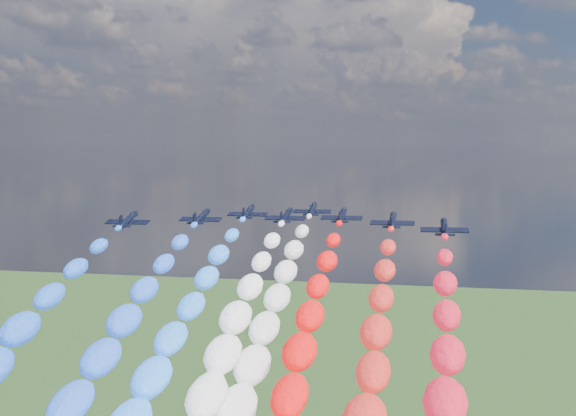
# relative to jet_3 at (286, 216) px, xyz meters

# --- Properties ---
(jet_0) EXTENTS (8.48, 11.29, 4.57)m
(jet_0) POSITION_rel_jet_3_xyz_m (-27.03, -12.38, 0.00)
(jet_0) COLOR black
(jet_1) EXTENTS (8.16, 11.06, 4.57)m
(jet_1) POSITION_rel_jet_3_xyz_m (-15.32, -5.28, 0.00)
(jet_1) COLOR black
(jet_2) EXTENTS (8.07, 10.99, 4.57)m
(jet_2) POSITION_rel_jet_3_xyz_m (-8.99, 5.81, 0.00)
(jet_2) COLOR black
(jet_3) EXTENTS (8.40, 11.23, 4.57)m
(jet_3) POSITION_rel_jet_3_xyz_m (0.00, 0.00, 0.00)
(jet_3) COLOR black
(jet_4) EXTENTS (8.38, 11.22, 4.57)m
(jet_4) POSITION_rel_jet_3_xyz_m (2.88, 14.26, 0.00)
(jet_4) COLOR black
(trail_4) EXTENTS (7.12, 112.79, 50.21)m
(trail_4) POSITION_rel_jet_3_xyz_m (2.88, -42.98, -22.51)
(trail_4) COLOR silver
(jet_5) EXTENTS (7.97, 10.92, 4.57)m
(jet_5) POSITION_rel_jet_3_xyz_m (10.54, 2.51, 0.00)
(jet_5) COLOR black
(jet_6) EXTENTS (8.03, 10.96, 4.57)m
(jet_6) POSITION_rel_jet_3_xyz_m (20.62, -4.49, 0.00)
(jet_6) COLOR black
(jet_7) EXTENTS (8.15, 11.05, 4.57)m
(jet_7) POSITION_rel_jet_3_xyz_m (29.75, -13.59, 0.00)
(jet_7) COLOR black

